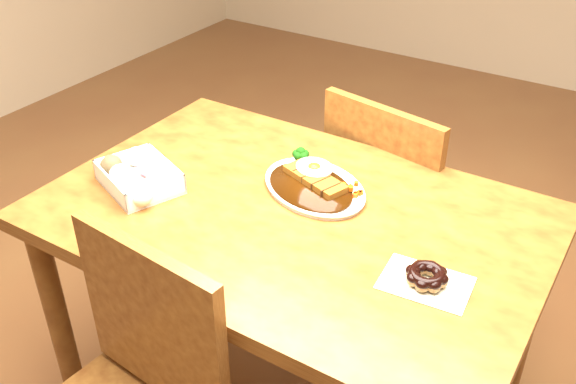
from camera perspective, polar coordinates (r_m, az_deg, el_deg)
The scene contains 5 objects.
table at distance 1.61m, azimuth 0.33°, elevation -4.56°, with size 1.20×0.80×0.75m.
chair_far at distance 2.08m, azimuth 9.69°, elevation -1.32°, with size 0.49×0.49×0.87m.
katsu_curry_plate at distance 1.63m, azimuth 2.34°, elevation 0.79°, with size 0.36×0.32×0.06m.
donut_box at distance 1.68m, azimuth -13.24°, elevation 1.44°, with size 0.25×0.23×0.06m.
pon_de_ring at distance 1.36m, azimuth 12.21°, elevation -7.36°, with size 0.19×0.14×0.04m.
Camera 1 is at (0.68, -1.09, 1.63)m, focal length 40.00 mm.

